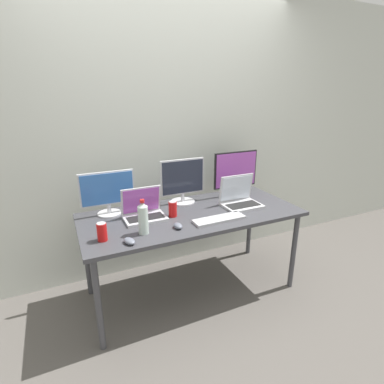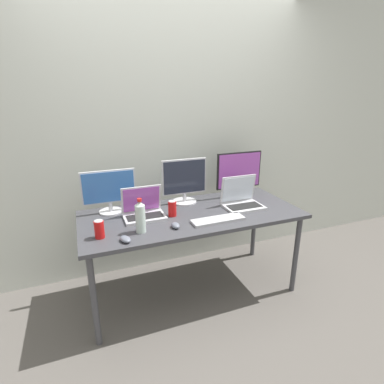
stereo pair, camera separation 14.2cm
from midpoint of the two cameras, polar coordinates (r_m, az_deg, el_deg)
The scene contains 14 objects.
ground_plane at distance 2.82m, azimuth 1.52°, elevation -18.03°, with size 16.00×16.00×0.00m, color #5B5651.
wall_back at distance 2.84m, azimuth -2.94°, elevation 10.86°, with size 7.00×0.08×2.60m, color silver.
work_desk at distance 2.47m, azimuth 1.65°, elevation -5.26°, with size 1.78×0.78×0.74m.
monitor_left at distance 2.47m, azimuth -13.96°, elevation 0.27°, with size 0.42×0.19×0.35m.
monitor_center at distance 2.62m, azimuth 0.09°, elevation 2.14°, with size 0.40×0.21×0.39m.
monitor_right at distance 2.83m, azimuth 10.34°, elevation 3.45°, with size 0.45×0.21×0.42m.
laptop_silver at distance 2.38m, azimuth -7.57°, elevation -3.43°, with size 0.32×0.23×0.24m.
laptop_secondary at distance 2.61m, azimuth 10.91°, elevation -1.46°, with size 0.32×0.25×0.26m.
keyboard_main at distance 2.31m, azimuth 6.75°, elevation -5.30°, with size 0.42×0.12×0.02m, color #B2B2B7.
mouse_by_keyboard at distance 2.18m, azimuth -1.29°, elevation -6.41°, with size 0.06×0.09×0.04m, color slate.
mouse_by_laptop at distance 2.03m, azimuth -10.61°, elevation -8.85°, with size 0.06×0.10×0.04m, color slate.
water_bottle at distance 2.10m, azimuth -7.91°, elevation -4.74°, with size 0.07×0.07×0.25m.
soda_can_near_keyboard at distance 2.10m, azimuth -15.39°, elevation -6.89°, with size 0.07×0.07×0.13m.
soda_can_by_laptop at distance 2.37m, azimuth -2.04°, elevation -3.21°, with size 0.07×0.07×0.13m.
Camera 2 is at (-0.82, -2.11, 1.68)m, focal length 28.00 mm.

